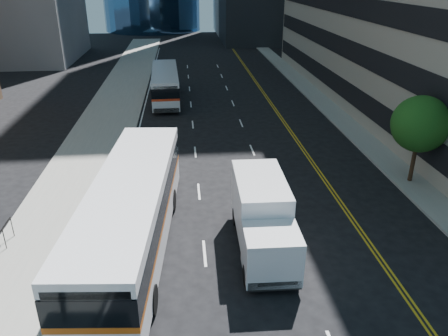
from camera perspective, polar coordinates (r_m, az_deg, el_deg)
The scene contains 7 objects.
ground at distance 18.65m, azimuth 8.92°, elevation -13.90°, with size 160.00×160.00×0.00m, color black.
sidewalk_west at distance 41.24m, azimuth -14.17°, elevation 7.53°, with size 5.00×90.00×0.15m, color gray.
sidewalk_east at distance 42.83m, azimuth 12.82°, elevation 8.27°, with size 2.00×90.00×0.15m, color gray.
street_tree at distance 26.91m, azimuth 24.26°, elevation 5.25°, with size 3.20×3.20×5.10m.
bus_front at distance 19.46m, azimuth -11.96°, elevation -5.69°, with size 4.04×13.63×3.46m.
bus_rear at distance 43.33m, azimuth -7.68°, elevation 10.87°, with size 2.80×11.16×2.86m.
box_truck at distance 19.33m, azimuth 5.07°, elevation -6.38°, with size 2.32×6.43×3.05m.
Camera 1 is at (-4.16, -14.14, 11.43)m, focal length 35.00 mm.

